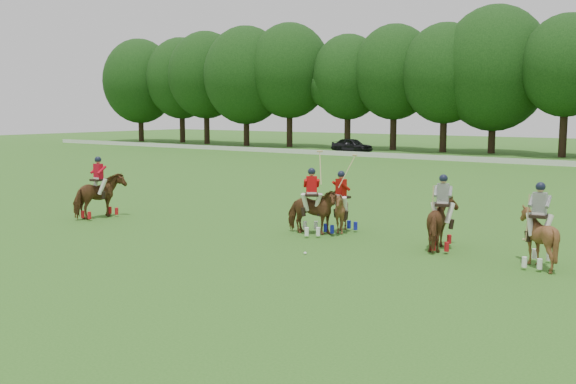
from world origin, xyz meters
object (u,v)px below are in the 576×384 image
Objects in this scene: polo_red_c at (341,211)px; polo_stripe_a at (442,223)px; polo_red_b at (311,211)px; polo_ball at (305,253)px; polo_red_a at (99,196)px; polo_stripe_b at (538,236)px; car_left at (352,145)px.

polo_red_c reaches higher than polo_stripe_a.
polo_red_b reaches higher than polo_ball.
polo_red_a is 1.05× the size of polo_stripe_a.
polo_red_b is 1.22× the size of polo_stripe_b.
polo_red_b is at bearing -175.98° from polo_stripe_a.
polo_stripe_a is (13.36, 2.33, -0.06)m from polo_red_a.
polo_red_c is 3.94m from polo_stripe_a.
polo_red_c is 3.72m from polo_ball.
car_left is 41.97m from polo_red_a.
car_left is at bearing 118.98° from polo_red_c.
polo_stripe_b reaches higher than polo_stripe_a.
car_left is 48.05× the size of polo_ball.
car_left is 1.58× the size of polo_red_c.
polo_red_b reaches higher than polo_red_c.
polo_ball is at bearing -145.99° from car_left.
polo_stripe_b is (16.34, 1.77, -0.06)m from polo_red_a.
car_left is at bearing 125.64° from polo_stripe_b.
polo_red_b reaches higher than car_left.
polo_stripe_a is (24.72, -38.08, 0.11)m from car_left.
polo_stripe_b reaches higher than car_left.
car_left is 42.94m from polo_red_c.
car_left is at bearing 117.79° from polo_ball.
car_left is 43.35m from polo_red_b.
polo_red_a reaches higher than polo_ball.
polo_red_b is 31.74× the size of polo_ball.
polo_red_a is 16.44m from polo_stripe_b.
polo_ball is at bearing -76.35° from polo_red_c.
polo_red_c is 1.17× the size of polo_stripe_a.
polo_red_c is at bearing 172.54° from polo_stripe_a.
polo_red_b is at bearing 12.90° from polo_red_a.
polo_red_a is at bearing -170.11° from polo_stripe_a.
polo_red_b reaches higher than polo_stripe_a.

